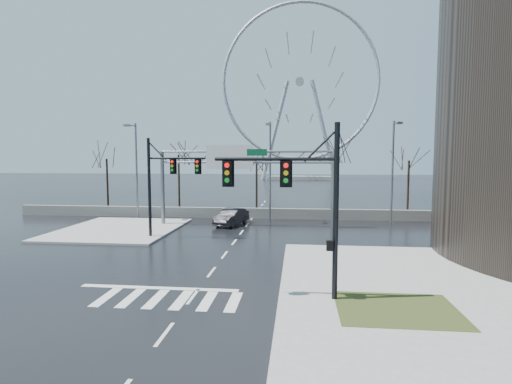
# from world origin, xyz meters

# --- Properties ---
(ground) EXTENTS (260.00, 260.00, 0.00)m
(ground) POSITION_xyz_m (0.00, 0.00, 0.00)
(ground) COLOR black
(ground) RESTS_ON ground
(sidewalk_near) EXTENTS (12.00, 12.00, 0.15)m
(sidewalk_near) POSITION_xyz_m (10.00, -9.00, 0.07)
(sidewalk_near) COLOR gray
(sidewalk_near) RESTS_ON ground
(sidewalk_right_ext) EXTENTS (12.00, 10.00, 0.15)m
(sidewalk_right_ext) POSITION_xyz_m (10.00, 2.00, 0.07)
(sidewalk_right_ext) COLOR gray
(sidewalk_right_ext) RESTS_ON ground
(sidewalk_far) EXTENTS (10.00, 12.00, 0.15)m
(sidewalk_far) POSITION_xyz_m (-11.00, 12.00, 0.07)
(sidewalk_far) COLOR gray
(sidewalk_far) RESTS_ON ground
(grass_strip) EXTENTS (5.00, 4.00, 0.02)m
(grass_strip) POSITION_xyz_m (9.00, -5.00, 0.15)
(grass_strip) COLOR #2C3918
(grass_strip) RESTS_ON sidewalk_near
(barrier_wall) EXTENTS (52.00, 0.50, 1.10)m
(barrier_wall) POSITION_xyz_m (0.00, 20.00, 0.55)
(barrier_wall) COLOR slate
(barrier_wall) RESTS_ON ground
(signal_mast_near) EXTENTS (5.52, 0.41, 8.00)m
(signal_mast_near) POSITION_xyz_m (5.14, -4.04, 4.87)
(signal_mast_near) COLOR black
(signal_mast_near) RESTS_ON ground
(signal_mast_far) EXTENTS (4.72, 0.41, 8.00)m
(signal_mast_far) POSITION_xyz_m (-5.87, 8.96, 4.83)
(signal_mast_far) COLOR black
(signal_mast_far) RESTS_ON ground
(sign_gantry) EXTENTS (16.36, 0.40, 7.60)m
(sign_gantry) POSITION_xyz_m (-0.38, 14.96, 5.18)
(sign_gantry) COLOR slate
(sign_gantry) RESTS_ON ground
(streetlight_left) EXTENTS (0.50, 2.55, 10.00)m
(streetlight_left) POSITION_xyz_m (-12.00, 18.16, 5.89)
(streetlight_left) COLOR slate
(streetlight_left) RESTS_ON ground
(streetlight_mid) EXTENTS (0.50, 2.55, 10.00)m
(streetlight_mid) POSITION_xyz_m (2.00, 18.16, 5.89)
(streetlight_mid) COLOR slate
(streetlight_mid) RESTS_ON ground
(streetlight_right) EXTENTS (0.50, 2.55, 10.00)m
(streetlight_right) POSITION_xyz_m (14.00, 18.16, 5.89)
(streetlight_right) COLOR slate
(streetlight_right) RESTS_ON ground
(tree_far_left) EXTENTS (3.50, 3.50, 7.00)m
(tree_far_left) POSITION_xyz_m (-18.00, 24.00, 5.57)
(tree_far_left) COLOR black
(tree_far_left) RESTS_ON ground
(tree_left) EXTENTS (3.75, 3.75, 7.50)m
(tree_left) POSITION_xyz_m (-9.00, 23.50, 5.98)
(tree_left) COLOR black
(tree_left) RESTS_ON ground
(tree_center) EXTENTS (3.25, 3.25, 6.50)m
(tree_center) POSITION_xyz_m (0.00, 24.50, 5.17)
(tree_center) COLOR black
(tree_center) RESTS_ON ground
(tree_right) EXTENTS (3.90, 3.90, 7.80)m
(tree_right) POSITION_xyz_m (9.00, 23.50, 6.22)
(tree_right) COLOR black
(tree_right) RESTS_ON ground
(tree_far_right) EXTENTS (3.40, 3.40, 6.80)m
(tree_far_right) POSITION_xyz_m (17.00, 24.00, 5.41)
(tree_far_right) COLOR black
(tree_far_right) RESTS_ON ground
(ferris_wheel) EXTENTS (45.00, 6.00, 50.91)m
(ferris_wheel) POSITION_xyz_m (5.00, 95.00, 26.13)
(ferris_wheel) COLOR gray
(ferris_wheel) RESTS_ON ground
(car) EXTENTS (2.95, 5.07, 1.58)m
(car) POSITION_xyz_m (-1.50, 15.67, 0.79)
(car) COLOR black
(car) RESTS_ON ground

